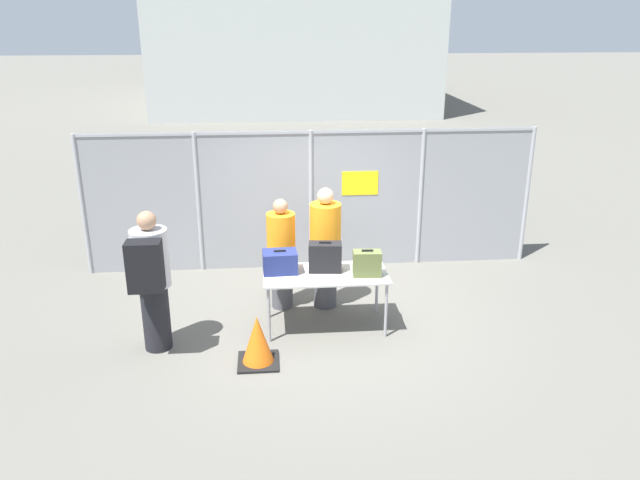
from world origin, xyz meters
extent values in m
plane|color=#605E56|center=(0.00, 0.00, 0.00)|extent=(120.00, 120.00, 0.00)
cylinder|color=#9EA0A5|center=(-3.66, 2.05, 1.16)|extent=(0.07, 0.07, 2.31)
cylinder|color=#9EA0A5|center=(-1.83, 2.05, 1.16)|extent=(0.07, 0.07, 2.31)
cylinder|color=#9EA0A5|center=(0.00, 2.05, 1.16)|extent=(0.07, 0.07, 2.31)
cylinder|color=#9EA0A5|center=(1.83, 2.05, 1.16)|extent=(0.07, 0.07, 2.31)
cylinder|color=#9EA0A5|center=(3.66, 2.05, 1.16)|extent=(0.07, 0.07, 2.31)
cube|color=gray|center=(0.00, 2.05, 1.16)|extent=(7.32, 0.01, 2.31)
cube|color=#9EA0A5|center=(0.00, 2.05, 2.28)|extent=(7.32, 0.04, 0.04)
cube|color=yellow|center=(0.81, 2.04, 1.43)|extent=(0.60, 0.01, 0.40)
cube|color=#B2B2AD|center=(0.03, -0.16, 0.78)|extent=(1.65, 0.82, 0.02)
cylinder|color=#99999E|center=(-0.74, -0.51, 0.39)|extent=(0.04, 0.04, 0.77)
cylinder|color=#99999E|center=(0.80, -0.51, 0.39)|extent=(0.04, 0.04, 0.77)
cylinder|color=#99999E|center=(-0.74, 0.19, 0.39)|extent=(0.04, 0.04, 0.77)
cylinder|color=#99999E|center=(0.80, 0.19, 0.39)|extent=(0.04, 0.04, 0.77)
cube|color=navy|center=(-0.57, -0.06, 0.94)|extent=(0.47, 0.34, 0.29)
cube|color=black|center=(-0.57, -0.06, 1.10)|extent=(0.16, 0.03, 0.02)
cube|color=black|center=(0.03, -0.07, 0.99)|extent=(0.46, 0.27, 0.39)
cube|color=black|center=(0.03, -0.07, 1.20)|extent=(0.16, 0.04, 0.02)
cube|color=#566033|center=(0.57, -0.28, 0.97)|extent=(0.38, 0.23, 0.34)
cube|color=black|center=(0.57, -0.28, 1.15)|extent=(0.15, 0.03, 0.02)
cylinder|color=black|center=(-2.16, -0.53, 0.44)|extent=(0.35, 0.35, 0.87)
cylinder|color=#B2B2B7|center=(-2.16, -0.53, 1.24)|extent=(0.46, 0.46, 0.73)
sphere|color=#A57A5B|center=(-2.16, -0.53, 1.72)|extent=(0.24, 0.24, 0.24)
cube|color=black|center=(-2.16, -0.89, 1.27)|extent=(0.41, 0.25, 0.61)
cylinder|color=#4C4C51|center=(0.09, 0.51, 0.42)|extent=(0.34, 0.34, 0.85)
cylinder|color=orange|center=(0.09, 0.51, 1.20)|extent=(0.44, 0.44, 0.71)
sphere|color=tan|center=(0.09, 0.51, 1.67)|extent=(0.23, 0.23, 0.23)
cylinder|color=#4C4C51|center=(-0.54, 0.53, 0.39)|extent=(0.31, 0.31, 0.78)
cylinder|color=orange|center=(-0.54, 0.53, 1.10)|extent=(0.41, 0.41, 0.65)
sphere|color=#A57A5B|center=(-0.54, 0.53, 1.53)|extent=(0.21, 0.21, 0.21)
cube|color=#4C6B47|center=(1.90, 4.54, 0.45)|extent=(3.16, 1.55, 0.56)
sphere|color=black|center=(1.35, 3.70, 0.30)|extent=(0.61, 0.61, 0.61)
sphere|color=black|center=(1.35, 5.37, 0.30)|extent=(0.61, 0.61, 0.61)
cylinder|color=#59595B|center=(-0.23, 4.54, 0.22)|extent=(1.10, 0.06, 0.06)
cube|color=#B2B7B2|center=(0.58, 23.22, 3.63)|extent=(11.71, 12.50, 7.25)
cube|color=black|center=(-0.88, -1.03, 0.01)|extent=(0.50, 0.50, 0.03)
cone|color=orange|center=(-0.88, -1.03, 0.31)|extent=(0.40, 0.40, 0.63)
camera|label=1|loc=(-0.70, -7.77, 4.06)|focal=35.00mm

